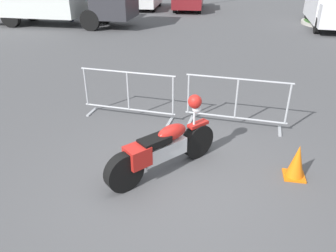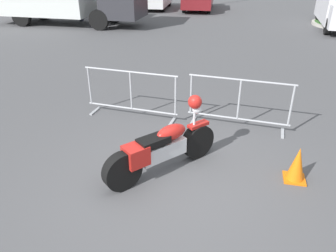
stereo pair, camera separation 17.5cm
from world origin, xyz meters
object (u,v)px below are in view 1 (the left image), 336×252
at_px(traffic_cone, 297,162).
at_px(motorcycle, 163,147).
at_px(delivery_van, 334,1).
at_px(pedestrian, 70,4).
at_px(crowd_barrier_far, 236,102).
at_px(crowd_barrier_near, 128,94).

bearing_deg(traffic_cone, motorcycle, -173.61).
height_order(delivery_van, pedestrian, delivery_van).
bearing_deg(motorcycle, crowd_barrier_far, 9.26).
relative_size(crowd_barrier_far, traffic_cone, 3.57).
height_order(motorcycle, delivery_van, delivery_van).
height_order(crowd_barrier_far, delivery_van, delivery_van).
distance_m(motorcycle, crowd_barrier_near, 2.20).
bearing_deg(crowd_barrier_near, delivery_van, 59.84).
xyz_separation_m(delivery_van, traffic_cone, (-3.63, -13.54, -0.95)).
bearing_deg(motorcycle, delivery_van, 18.06).
xyz_separation_m(motorcycle, delivery_van, (5.77, 13.78, 0.78)).
height_order(motorcycle, crowd_barrier_far, motorcycle).
bearing_deg(crowd_barrier_far, motorcycle, -121.51).
relative_size(crowd_barrier_near, delivery_van, 0.41).
bearing_deg(traffic_cone, pedestrian, 127.94).
bearing_deg(delivery_van, crowd_barrier_far, -18.26).
distance_m(crowd_barrier_near, pedestrian, 12.76).
xyz_separation_m(motorcycle, crowd_barrier_far, (1.15, 1.88, 0.09)).
bearing_deg(delivery_van, traffic_cone, -12.08).
bearing_deg(delivery_van, pedestrian, -83.05).
height_order(crowd_barrier_near, pedestrian, pedestrian).
distance_m(crowd_barrier_far, traffic_cone, 1.93).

